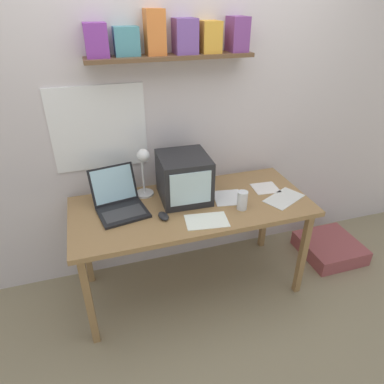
{
  "coord_description": "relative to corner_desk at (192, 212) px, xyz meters",
  "views": [
    {
      "loc": [
        -0.6,
        -1.92,
        2.01
      ],
      "look_at": [
        0.0,
        0.0,
        0.86
      ],
      "focal_mm": 32.0,
      "sensor_mm": 36.0,
      "label": 1
    }
  ],
  "objects": [
    {
      "name": "ground_plane",
      "position": [
        0.0,
        0.0,
        -0.69
      ],
      "size": [
        12.0,
        12.0,
        0.0
      ],
      "primitive_type": "plane",
      "color": "gray"
    },
    {
      "name": "back_wall",
      "position": [
        -0.0,
        0.43,
        0.62
      ],
      "size": [
        5.6,
        0.24,
        2.6
      ],
      "color": "silver",
      "rests_on": "ground_plane"
    },
    {
      "name": "corner_desk",
      "position": [
        0.0,
        0.0,
        0.0
      ],
      "size": [
        1.65,
        0.72,
        0.76
      ],
      "color": "#9E7547",
      "rests_on": "ground_plane"
    },
    {
      "name": "crt_monitor",
      "position": [
        -0.02,
        0.11,
        0.22
      ],
      "size": [
        0.35,
        0.38,
        0.32
      ],
      "rotation": [
        0.0,
        0.0,
        -0.03
      ],
      "color": "#232326",
      "rests_on": "corner_desk"
    },
    {
      "name": "laptop",
      "position": [
        -0.48,
        0.1,
        0.13
      ],
      "size": [
        0.37,
        0.4,
        0.26
      ],
      "rotation": [
        0.0,
        0.0,
        0.18
      ],
      "color": "black",
      "rests_on": "corner_desk"
    },
    {
      "name": "desk_lamp",
      "position": [
        -0.29,
        0.2,
        0.29
      ],
      "size": [
        0.13,
        0.16,
        0.37
      ],
      "rotation": [
        0.0,
        0.0,
        0.07
      ],
      "color": "white",
      "rests_on": "corner_desk"
    },
    {
      "name": "juice_glass",
      "position": [
        0.31,
        -0.15,
        0.12
      ],
      "size": [
        0.07,
        0.07,
        0.13
      ],
      "color": "white",
      "rests_on": "corner_desk"
    },
    {
      "name": "computer_mouse",
      "position": [
        -0.23,
        -0.1,
        0.08
      ],
      "size": [
        0.08,
        0.11,
        0.03
      ],
      "rotation": [
        0.0,
        0.0,
        0.18
      ],
      "color": "#232326",
      "rests_on": "corner_desk"
    },
    {
      "name": "loose_paper_near_monitor",
      "position": [
        0.03,
        -0.22,
        0.07
      ],
      "size": [
        0.29,
        0.21,
        0.0
      ],
      "rotation": [
        0.0,
        0.0,
        -0.13
      ],
      "color": "white",
      "rests_on": "corner_desk"
    },
    {
      "name": "printed_handout",
      "position": [
        0.6,
        0.06,
        0.07
      ],
      "size": [
        0.2,
        0.18,
        0.0
      ],
      "rotation": [
        0.0,
        0.0,
        -0.07
      ],
      "color": "white",
      "rests_on": "corner_desk"
    },
    {
      "name": "open_notebook",
      "position": [
        0.65,
        -0.12,
        0.07
      ],
      "size": [
        0.34,
        0.28,
        0.0
      ],
      "rotation": [
        0.0,
        0.0,
        0.46
      ],
      "color": "silver",
      "rests_on": "corner_desk"
    },
    {
      "name": "loose_paper_near_laptop",
      "position": [
        0.28,
        0.01,
        0.07
      ],
      "size": [
        0.23,
        0.24,
        0.0
      ],
      "rotation": [
        0.0,
        0.0,
        -0.16
      ],
      "color": "white",
      "rests_on": "corner_desk"
    },
    {
      "name": "floor_cushion",
      "position": [
        1.28,
        -0.0,
        -0.63
      ],
      "size": [
        0.48,
        0.48,
        0.13
      ],
      "color": "#A04C4E",
      "rests_on": "ground_plane"
    }
  ]
}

